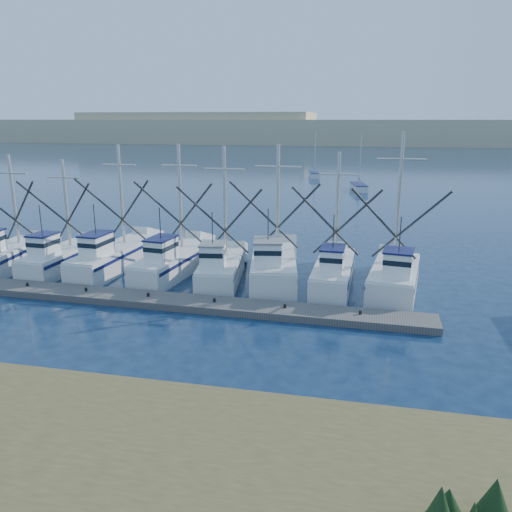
% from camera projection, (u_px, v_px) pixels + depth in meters
% --- Properties ---
extents(ground, '(500.00, 500.00, 0.00)m').
position_uv_depth(ground, '(285.00, 367.00, 21.40)').
color(ground, '#0C1E37').
rests_on(ground, ground).
extents(floating_dock, '(30.06, 2.67, 0.40)m').
position_uv_depth(floating_dock, '(165.00, 301.00, 28.58)').
color(floating_dock, '#5E5954').
rests_on(floating_dock, ground).
extents(dune_ridge, '(360.00, 60.00, 10.00)m').
position_uv_depth(dune_ridge, '(358.00, 131.00, 218.14)').
color(dune_ridge, tan).
rests_on(dune_ridge, ground).
extents(trawler_fleet, '(29.86, 9.34, 9.56)m').
position_uv_depth(trawler_fleet, '(198.00, 264.00, 32.95)').
color(trawler_fleet, silver).
rests_on(trawler_fleet, ground).
extents(sailboat_near, '(2.75, 5.87, 8.10)m').
position_uv_depth(sailboat_near, '(359.00, 187.00, 74.07)').
color(sailboat_near, silver).
rests_on(sailboat_near, ground).
extents(sailboat_far, '(2.51, 5.55, 8.10)m').
position_uv_depth(sailboat_far, '(314.00, 175.00, 90.46)').
color(sailboat_far, silver).
rests_on(sailboat_far, ground).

